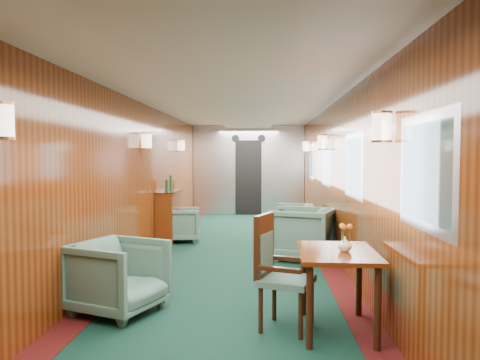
% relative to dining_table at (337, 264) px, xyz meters
% --- Properties ---
extents(room, '(12.00, 12.10, 2.40)m').
position_rel_dining_table_xyz_m(room, '(-1.07, 2.53, 1.03)').
color(room, '#0D3023').
rests_on(room, ground).
extents(bulkhead, '(2.98, 0.17, 2.39)m').
position_rel_dining_table_xyz_m(bulkhead, '(-1.07, 8.44, 0.58)').
color(bulkhead, silver).
rests_on(bulkhead, ground).
extents(windows_right, '(0.02, 8.60, 0.80)m').
position_rel_dining_table_xyz_m(windows_right, '(0.42, 2.78, 0.84)').
color(windows_right, '#ADB0B4').
rests_on(windows_right, ground).
extents(wall_sconces, '(2.97, 7.97, 0.25)m').
position_rel_dining_table_xyz_m(wall_sconces, '(-1.07, 3.10, 1.18)').
color(wall_sconces, '#FFE7C6').
rests_on(wall_sconces, ground).
extents(dining_table, '(0.70, 0.98, 0.72)m').
position_rel_dining_table_xyz_m(dining_table, '(0.00, 0.00, 0.00)').
color(dining_table, '#692C0E').
rests_on(dining_table, ground).
extents(side_chair, '(0.58, 0.60, 1.03)m').
position_rel_dining_table_xyz_m(side_chair, '(-0.53, 0.05, -0.05)').
color(side_chair, '#1F493E').
rests_on(side_chair, ground).
extents(credenza, '(0.33, 1.04, 1.21)m').
position_rel_dining_table_xyz_m(credenza, '(-2.41, 4.42, -0.13)').
color(credenza, '#692C0E').
rests_on(credenza, ground).
extents(flower_vase, '(0.16, 0.16, 0.13)m').
position_rel_dining_table_xyz_m(flower_vase, '(0.06, -0.03, 0.18)').
color(flower_vase, white).
rests_on(flower_vase, dining_table).
extents(armchair_left_near, '(1.03, 1.02, 0.73)m').
position_rel_dining_table_xyz_m(armchair_left_near, '(-2.09, 0.38, -0.24)').
color(armchair_left_near, '#1F493E').
rests_on(armchair_left_near, ground).
extents(armchair_left_far, '(0.78, 0.76, 0.62)m').
position_rel_dining_table_xyz_m(armchair_left_far, '(-2.17, 4.33, -0.29)').
color(armchair_left_far, '#1F493E').
rests_on(armchair_left_far, ground).
extents(armchair_right_near, '(1.11, 1.09, 0.79)m').
position_rel_dining_table_xyz_m(armchair_right_near, '(-0.05, 2.94, -0.21)').
color(armchair_right_near, '#1F493E').
rests_on(armchair_right_near, ground).
extents(armchair_right_far, '(0.77, 0.75, 0.65)m').
position_rel_dining_table_xyz_m(armchair_right_far, '(-0.06, 4.91, -0.28)').
color(armchair_right_far, '#1F493E').
rests_on(armchair_right_far, ground).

